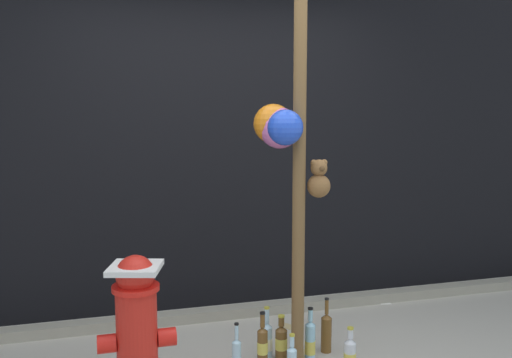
% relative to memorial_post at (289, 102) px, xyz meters
% --- Properties ---
extents(building_wall, '(10.00, 0.20, 3.80)m').
position_rel_memorial_post_xyz_m(building_wall, '(-0.20, 1.27, 0.23)').
color(building_wall, black).
rests_on(building_wall, ground_plane).
extents(curb_strip, '(8.00, 0.12, 0.08)m').
position_rel_memorial_post_xyz_m(curb_strip, '(-0.20, 0.88, -1.63)').
color(curb_strip, gray).
rests_on(curb_strip, ground_plane).
extents(memorial_post, '(0.45, 0.49, 2.87)m').
position_rel_memorial_post_xyz_m(memorial_post, '(0.00, 0.00, 0.00)').
color(memorial_post, brown).
rests_on(memorial_post, ground_plane).
extents(fire_hydrant, '(0.43, 0.34, 0.84)m').
position_rel_memorial_post_xyz_m(fire_hydrant, '(-0.95, -0.20, -1.23)').
color(fire_hydrant, red).
rests_on(fire_hydrant, ground_plane).
extents(bottle_0, '(0.08, 0.08, 0.29)m').
position_rel_memorial_post_xyz_m(bottle_0, '(0.34, -0.22, -1.56)').
color(bottle_0, silver).
rests_on(bottle_0, ground_plane).
extents(bottle_1, '(0.07, 0.07, 0.38)m').
position_rel_memorial_post_xyz_m(bottle_1, '(0.31, 0.09, -1.53)').
color(bottle_1, brown).
rests_on(bottle_1, ground_plane).
extents(bottle_2, '(0.08, 0.08, 0.30)m').
position_rel_memorial_post_xyz_m(bottle_2, '(-0.02, 0.06, -1.55)').
color(bottle_2, brown).
rests_on(bottle_2, ground_plane).
extents(bottle_4, '(0.07, 0.07, 0.37)m').
position_rel_memorial_post_xyz_m(bottle_4, '(0.14, -0.03, -1.53)').
color(bottle_4, '#93CCE0').
rests_on(bottle_4, ground_plane).
extents(bottle_5, '(0.06, 0.06, 0.31)m').
position_rel_memorial_post_xyz_m(bottle_5, '(-0.34, -0.01, -1.55)').
color(bottle_5, '#B2DBEA').
rests_on(bottle_5, ground_plane).
extents(bottle_6, '(0.07, 0.07, 0.37)m').
position_rel_memorial_post_xyz_m(bottle_6, '(-0.17, -0.02, -1.52)').
color(bottle_6, brown).
rests_on(bottle_6, ground_plane).
extents(bottle_7, '(0.07, 0.07, 0.35)m').
position_rel_memorial_post_xyz_m(bottle_7, '(-0.10, 0.12, -1.55)').
color(bottle_7, '#B2DBEA').
rests_on(bottle_7, ground_plane).
extents(litter_0, '(0.11, 0.11, 0.01)m').
position_rel_memorial_post_xyz_m(litter_0, '(1.17, 0.84, -1.67)').
color(litter_0, silver).
rests_on(litter_0, ground_plane).
extents(litter_1, '(0.14, 0.16, 0.01)m').
position_rel_memorial_post_xyz_m(litter_1, '(0.21, 0.57, -1.67)').
color(litter_1, tan).
rests_on(litter_1, ground_plane).
extents(litter_2, '(0.08, 0.15, 0.01)m').
position_rel_memorial_post_xyz_m(litter_2, '(0.15, 0.10, -1.67)').
color(litter_2, tan).
rests_on(litter_2, ground_plane).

